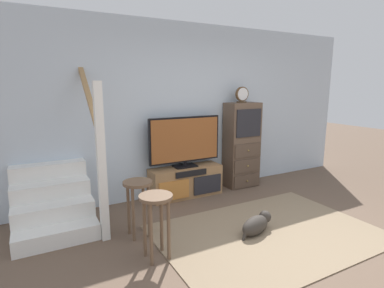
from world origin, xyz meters
name	(u,v)px	position (x,y,z in m)	size (l,w,h in m)	color
ground_plane	(309,258)	(0.00, 0.00, 0.00)	(20.00, 20.00, 0.00)	brown
back_wall	(195,110)	(0.00, 2.46, 1.35)	(6.40, 0.12, 2.70)	silver
area_rug	(269,233)	(0.00, 0.60, 0.01)	(2.60, 1.80, 0.01)	#847056
media_console	(186,182)	(-0.30, 2.19, 0.24)	(1.16, 0.38, 0.48)	#997047
television	(185,141)	(-0.30, 2.22, 0.90)	(1.19, 0.22, 0.79)	black
side_cabinet	(242,145)	(0.79, 2.20, 0.73)	(0.58, 0.38, 1.46)	brown
desk_clock	(242,95)	(0.75, 2.19, 1.59)	(0.24, 0.08, 0.26)	#4C3823
staircase	(52,194)	(-2.24, 2.20, 0.37)	(1.00, 1.36, 2.20)	white
bar_stool_near	(156,211)	(-1.37, 0.75, 0.51)	(0.34, 0.34, 0.68)	brown
bar_stool_far	(138,195)	(-1.38, 1.30, 0.50)	(0.34, 0.34, 0.67)	brown
dog	(257,224)	(-0.12, 0.68, 0.12)	(0.53, 0.32, 0.23)	#332D28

